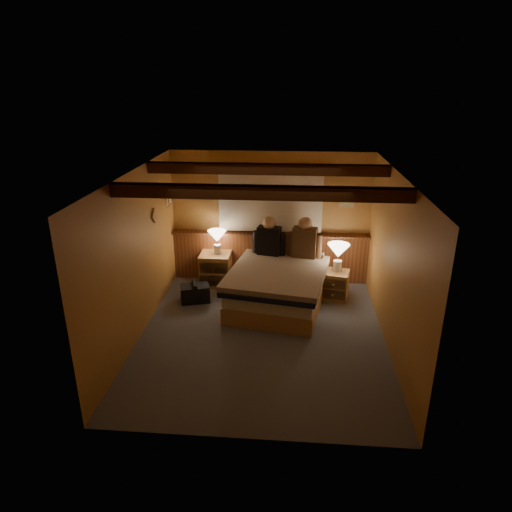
# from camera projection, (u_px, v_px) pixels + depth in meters

# --- Properties ---
(floor) EXTENTS (4.20, 4.20, 0.00)m
(floor) POSITION_uv_depth(u_px,v_px,m) (262.00, 335.00, 6.79)
(floor) COLOR slate
(floor) RESTS_ON ground
(ceiling) EXTENTS (4.20, 4.20, 0.00)m
(ceiling) POSITION_uv_depth(u_px,v_px,m) (263.00, 175.00, 5.92)
(ceiling) COLOR #BE8247
(ceiling) RESTS_ON wall_back
(wall_back) EXTENTS (3.60, 0.00, 3.60)m
(wall_back) POSITION_uv_depth(u_px,v_px,m) (270.00, 218.00, 8.30)
(wall_back) COLOR #B78341
(wall_back) RESTS_ON floor
(wall_left) EXTENTS (0.00, 4.20, 4.20)m
(wall_left) POSITION_uv_depth(u_px,v_px,m) (137.00, 257.00, 6.49)
(wall_left) COLOR #B78341
(wall_left) RESTS_ON floor
(wall_right) EXTENTS (0.00, 4.20, 4.20)m
(wall_right) POSITION_uv_depth(u_px,v_px,m) (394.00, 265.00, 6.21)
(wall_right) COLOR #B78341
(wall_right) RESTS_ON floor
(wall_front) EXTENTS (3.60, 0.00, 3.60)m
(wall_front) POSITION_uv_depth(u_px,v_px,m) (247.00, 341.00, 4.40)
(wall_front) COLOR #B78341
(wall_front) RESTS_ON floor
(wainscot) EXTENTS (3.60, 0.23, 0.94)m
(wainscot) POSITION_uv_depth(u_px,v_px,m) (270.00, 256.00, 8.50)
(wainscot) COLOR brown
(wainscot) RESTS_ON wall_back
(curtain_window) EXTENTS (2.18, 0.09, 1.11)m
(curtain_window) POSITION_uv_depth(u_px,v_px,m) (270.00, 202.00, 8.12)
(curtain_window) COLOR #432310
(curtain_window) RESTS_ON wall_back
(ceiling_beams) EXTENTS (3.60, 1.65, 0.16)m
(ceiling_beams) POSITION_uv_depth(u_px,v_px,m) (264.00, 179.00, 6.09)
(ceiling_beams) COLOR #432310
(ceiling_beams) RESTS_ON ceiling
(coat_rail) EXTENTS (0.05, 0.55, 0.24)m
(coat_rail) POSITION_uv_depth(u_px,v_px,m) (169.00, 198.00, 7.78)
(coat_rail) COLOR silver
(coat_rail) RESTS_ON wall_left
(framed_print) EXTENTS (0.30, 0.04, 0.25)m
(framed_print) POSITION_uv_depth(u_px,v_px,m) (347.00, 201.00, 8.05)
(framed_print) COLOR tan
(framed_print) RESTS_ON wall_back
(bed) EXTENTS (1.79, 2.15, 0.66)m
(bed) POSITION_uv_depth(u_px,v_px,m) (278.00, 286.00, 7.60)
(bed) COLOR tan
(bed) RESTS_ON floor
(nightstand_left) EXTENTS (0.55, 0.50, 0.60)m
(nightstand_left) POSITION_uv_depth(u_px,v_px,m) (216.00, 269.00, 8.36)
(nightstand_left) COLOR tan
(nightstand_left) RESTS_ON floor
(nightstand_right) EXTENTS (0.52, 0.48, 0.49)m
(nightstand_right) POSITION_uv_depth(u_px,v_px,m) (335.00, 285.00, 7.86)
(nightstand_right) COLOR tan
(nightstand_right) RESTS_ON floor
(lamp_left) EXTENTS (0.33, 0.33, 0.43)m
(lamp_left) POSITION_uv_depth(u_px,v_px,m) (217.00, 237.00, 8.17)
(lamp_left) COLOR white
(lamp_left) RESTS_ON nightstand_left
(lamp_right) EXTENTS (0.37, 0.37, 0.48)m
(lamp_right) POSITION_uv_depth(u_px,v_px,m) (338.00, 252.00, 7.70)
(lamp_right) COLOR white
(lamp_right) RESTS_ON nightstand_right
(person_left) EXTENTS (0.58, 0.30, 0.71)m
(person_left) POSITION_uv_depth(u_px,v_px,m) (269.00, 239.00, 8.00)
(person_left) COLOR black
(person_left) RESTS_ON bed
(person_right) EXTENTS (0.60, 0.31, 0.74)m
(person_right) POSITION_uv_depth(u_px,v_px,m) (305.00, 240.00, 7.88)
(person_right) COLOR #4C321E
(person_right) RESTS_ON bed
(duffel_bag) EXTENTS (0.55, 0.42, 0.35)m
(duffel_bag) POSITION_uv_depth(u_px,v_px,m) (195.00, 293.00, 7.77)
(duffel_bag) COLOR black
(duffel_bag) RESTS_ON floor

